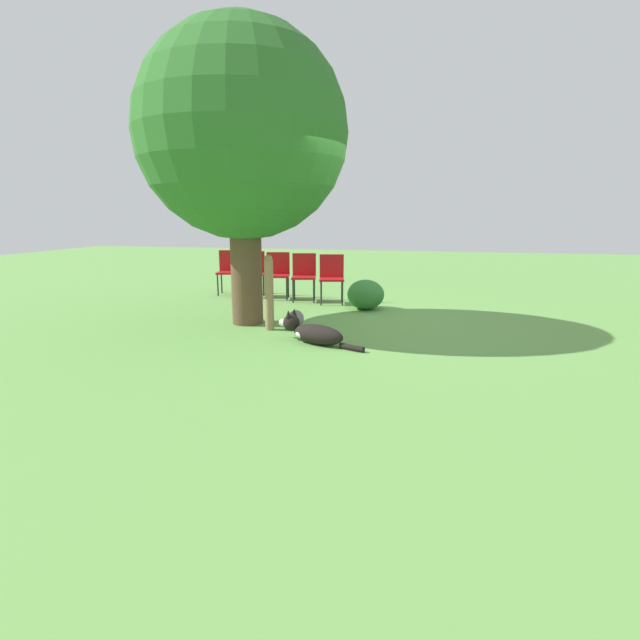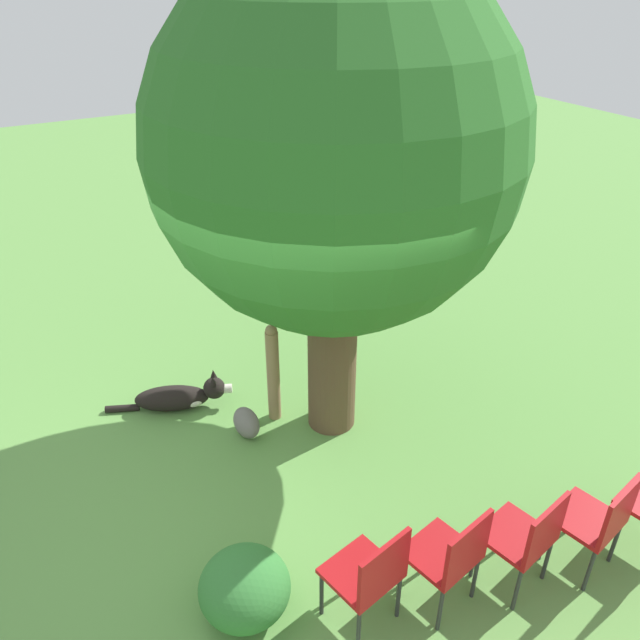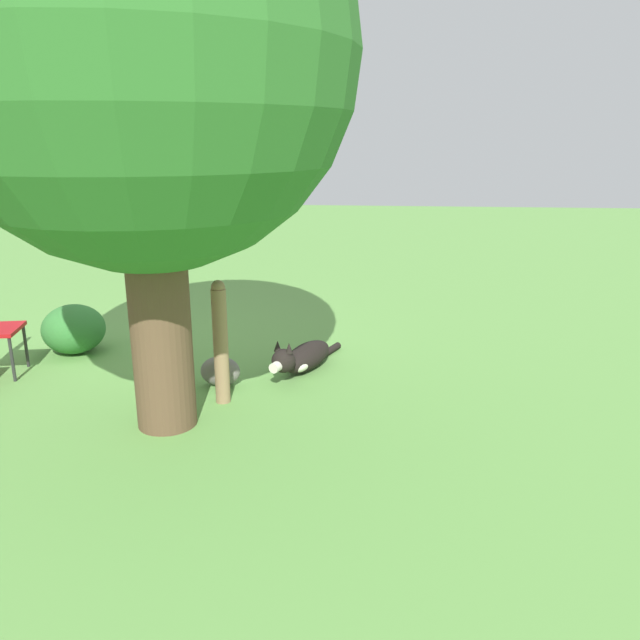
{
  "view_description": "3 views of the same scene",
  "coord_description": "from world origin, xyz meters",
  "views": [
    {
      "loc": [
        -7.19,
        -1.67,
        1.61
      ],
      "look_at": [
        -1.19,
        -0.25,
        0.28
      ],
      "focal_mm": 28.0,
      "sensor_mm": 36.0,
      "label": 1
    },
    {
      "loc": [
        3.77,
        -1.37,
        3.97
      ],
      "look_at": [
        -0.43,
        0.96,
        1.15
      ],
      "focal_mm": 35.0,
      "sensor_mm": 36.0,
      "label": 2
    },
    {
      "loc": [
        -1.97,
        5.37,
        2.17
      ],
      "look_at": [
        -1.43,
        -0.38,
        0.45
      ],
      "focal_mm": 35.0,
      "sensor_mm": 36.0,
      "label": 3
    }
  ],
  "objects": [
    {
      "name": "oak_tree",
      "position": [
        -0.36,
        1.05,
        2.68
      ],
      "size": [
        2.95,
        2.95,
        4.18
      ],
      "color": "brown",
      "rests_on": "ground_plane"
    },
    {
      "name": "dog",
      "position": [
        -1.28,
        -0.17,
        0.14
      ],
      "size": [
        0.6,
        1.2,
        0.4
      ],
      "rotation": [
        0.0,
        0.0,
        1.17
      ],
      "color": "black",
      "rests_on": "ground_plane"
    },
    {
      "name": "low_shrub",
      "position": [
        1.14,
        -0.49,
        0.25
      ],
      "size": [
        0.63,
        0.63,
        0.51
      ],
      "color": "#337533",
      "rests_on": "ground_plane"
    },
    {
      "name": "ground_plane",
      "position": [
        0.0,
        0.0,
        0.0
      ],
      "size": [
        30.0,
        30.0,
        0.0
      ],
      "primitive_type": "plane",
      "color": "#609947"
    },
    {
      "name": "garden_rock",
      "position": [
        -0.59,
        0.25,
        0.14
      ],
      "size": [
        0.36,
        0.22,
        0.27
      ],
      "color": "slate",
      "rests_on": "ground_plane"
    },
    {
      "name": "fence_post",
      "position": [
        -0.69,
        0.6,
        0.53
      ],
      "size": [
        0.12,
        0.12,
        1.06
      ],
      "color": "#937551",
      "rests_on": "ground_plane"
    }
  ]
}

